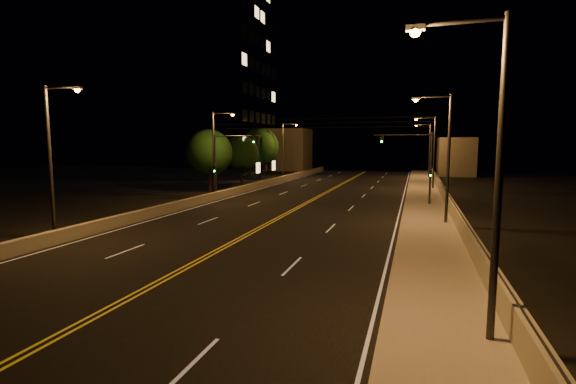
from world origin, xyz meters
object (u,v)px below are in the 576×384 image
(streetlight_1, at_px, (444,151))
(traffic_signal_left, at_px, (224,158))
(streetlight_0, at_px, (488,161))
(tree_1, at_px, (241,153))
(streetlight_3, at_px, (428,147))
(traffic_signal_right, at_px, (420,161))
(tree_2, at_px, (260,147))
(streetlight_4, at_px, (53,152))
(streetlight_2, at_px, (432,148))
(streetlight_5, at_px, (216,148))
(building_tower, at_px, (189,83))
(tree_0, at_px, (209,153))
(streetlight_6, at_px, (285,147))

(streetlight_1, bearing_deg, traffic_signal_left, 156.52)
(streetlight_0, height_order, tree_1, streetlight_0)
(streetlight_3, height_order, traffic_signal_right, streetlight_3)
(tree_1, distance_m, tree_2, 8.39)
(streetlight_4, bearing_deg, streetlight_2, 57.76)
(streetlight_0, bearing_deg, streetlight_5, 128.38)
(tree_1, bearing_deg, streetlight_3, 32.47)
(streetlight_0, relative_size, streetlight_2, 1.00)
(streetlight_1, bearing_deg, streetlight_0, -90.00)
(streetlight_4, xyz_separation_m, building_tower, (-14.99, 40.96, 10.01))
(streetlight_5, bearing_deg, traffic_signal_right, -1.29)
(streetlight_5, xyz_separation_m, tree_0, (-3.22, 4.60, -0.54))
(streetlight_4, distance_m, tree_1, 35.94)
(tree_0, bearing_deg, traffic_signal_right, -12.31)
(streetlight_0, relative_size, traffic_signal_left, 1.34)
(traffic_signal_right, height_order, tree_1, tree_1)
(streetlight_5, xyz_separation_m, traffic_signal_left, (1.07, -0.45, -1.00))
(streetlight_4, relative_size, tree_2, 1.08)
(streetlight_6, xyz_separation_m, building_tower, (-14.99, -2.54, 10.01))
(streetlight_2, relative_size, traffic_signal_left, 1.34)
(streetlight_2, xyz_separation_m, tree_0, (-24.64, -9.20, -0.54))
(streetlight_5, height_order, tree_0, streetlight_5)
(streetlight_1, xyz_separation_m, tree_2, (-25.72, 33.19, 0.03))
(traffic_signal_left, bearing_deg, traffic_signal_right, 0.00)
(building_tower, relative_size, tree_1, 4.61)
(streetlight_1, height_order, tree_2, streetlight_1)
(streetlight_5, relative_size, traffic_signal_left, 1.34)
(streetlight_2, height_order, streetlight_5, same)
(traffic_signal_left, bearing_deg, building_tower, 127.09)
(streetlight_3, bearing_deg, streetlight_5, -124.05)
(building_tower, bearing_deg, tree_0, -53.96)
(traffic_signal_right, relative_size, tree_0, 0.91)
(streetlight_0, xyz_separation_m, streetlight_1, (0.00, 17.76, 0.00))
(traffic_signal_right, height_order, tree_0, tree_0)
(streetlight_3, xyz_separation_m, streetlight_4, (-21.42, -51.87, 0.00))
(traffic_signal_right, distance_m, traffic_signal_left, 18.89)
(tree_0, xyz_separation_m, tree_2, (-1.08, 19.29, 0.56))
(streetlight_1, relative_size, streetlight_3, 1.00)
(streetlight_3, relative_size, streetlight_4, 1.00)
(building_tower, bearing_deg, streetlight_5, -54.20)
(streetlight_4, height_order, building_tower, building_tower)
(traffic_signal_left, xyz_separation_m, tree_2, (-5.36, 24.34, 1.02))
(streetlight_1, height_order, tree_0, streetlight_1)
(streetlight_1, distance_m, streetlight_3, 41.00)
(tree_0, bearing_deg, streetlight_5, -55.07)
(traffic_signal_left, bearing_deg, streetlight_1, -23.48)
(streetlight_1, relative_size, tree_2, 1.08)
(streetlight_6, distance_m, tree_2, 4.33)
(streetlight_3, height_order, tree_1, streetlight_3)
(streetlight_4, distance_m, traffic_signal_right, 28.07)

